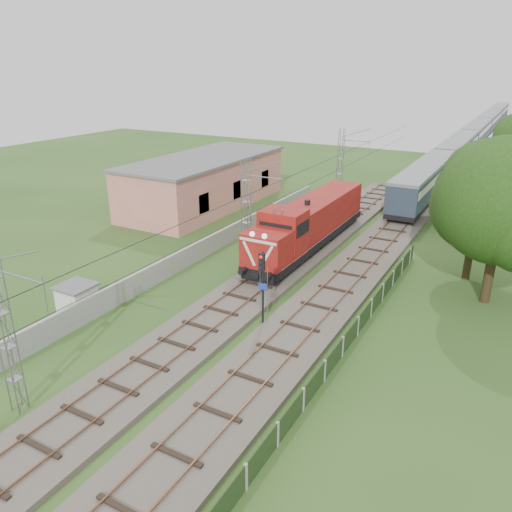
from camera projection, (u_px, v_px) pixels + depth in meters
The scene contains 14 objects.
ground at pixel (184, 344), 27.33m from camera, with size 140.00×140.00×0.00m, color #2A4C1C.
track_main at pixel (248, 293), 32.96m from camera, with size 4.20×70.00×0.45m.
track_side at pixel (378, 246), 41.28m from camera, with size 4.20×80.00×0.45m.
catenary at pixel (247, 212), 36.96m from camera, with size 3.31×70.00×8.00m.
boundary_wall at pixel (208, 246), 39.77m from camera, with size 0.25×40.00×1.50m, color #9E9E99.
station_building at pixel (205, 181), 52.70m from camera, with size 8.40×20.40×5.22m.
fence at pixel (342, 347), 25.93m from camera, with size 0.12×32.00×1.20m.
locomotive at pixel (309, 223), 40.31m from camera, with size 3.07×17.53×4.45m.
coach_rake at pixel (477, 132), 91.19m from camera, with size 3.00×112.13×3.47m.
signal_post at pixel (262, 277), 27.84m from camera, with size 0.52×0.40×4.70m.
relay_hut at pixel (77, 301), 29.83m from camera, with size 2.06×2.06×2.12m.
tree_a at pixel (478, 207), 33.60m from camera, with size 6.56×6.25×8.51m.
tree_b at pixel (504, 203), 29.72m from camera, with size 8.13×7.75×10.54m.
tree_c at pixel (478, 177), 44.47m from camera, with size 5.94×5.66×7.70m.
Camera 1 is at (14.98, -18.80, 14.42)m, focal length 35.00 mm.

